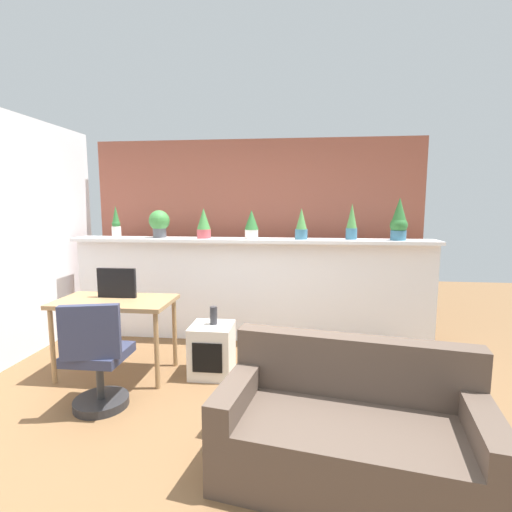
{
  "coord_description": "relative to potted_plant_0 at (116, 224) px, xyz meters",
  "views": [
    {
      "loc": [
        0.58,
        -2.53,
        1.66
      ],
      "look_at": [
        0.19,
        0.97,
        1.18
      ],
      "focal_mm": 26.88,
      "sensor_mm": 36.0,
      "label": 1
    }
  ],
  "objects": [
    {
      "name": "potted_plant_0",
      "position": [
        0.0,
        0.0,
        0.0
      ],
      "size": [
        0.11,
        0.11,
        0.39
      ],
      "color": "silver",
      "rests_on": "plant_shelf"
    },
    {
      "name": "potted_plant_2",
      "position": [
        1.11,
        -0.02,
        0.01
      ],
      "size": [
        0.16,
        0.16,
        0.36
      ],
      "color": "#B7474C",
      "rests_on": "plant_shelf"
    },
    {
      "name": "brick_wall_behind",
      "position": [
        1.66,
        0.63,
        -0.17
      ],
      "size": [
        4.32,
        0.1,
        2.5
      ],
      "primitive_type": "cube",
      "color": "#9E5442",
      "rests_on": "ground"
    },
    {
      "name": "potted_plant_3",
      "position": [
        1.68,
        0.0,
        0.01
      ],
      "size": [
        0.17,
        0.17,
        0.34
      ],
      "color": "silver",
      "rests_on": "plant_shelf"
    },
    {
      "name": "vase_on_shelf",
      "position": [
        1.43,
        -0.97,
        -0.83
      ],
      "size": [
        0.07,
        0.07,
        0.18
      ],
      "primitive_type": "cylinder",
      "color": "#2D2D33",
      "rests_on": "side_cube_shelf"
    },
    {
      "name": "potted_plant_5",
      "position": [
        2.85,
        0.02,
        0.03
      ],
      "size": [
        0.13,
        0.13,
        0.42
      ],
      "color": "#386B84",
      "rests_on": "plant_shelf"
    },
    {
      "name": "ground_plane",
      "position": [
        1.66,
        -1.97,
        -1.42
      ],
      "size": [
        12.0,
        12.0,
        0.0
      ],
      "primitive_type": "plane",
      "color": "brown"
    },
    {
      "name": "potted_plant_4",
      "position": [
        2.27,
        -0.03,
        -0.0
      ],
      "size": [
        0.14,
        0.14,
        0.36
      ],
      "color": "#386B84",
      "rests_on": "plant_shelf"
    },
    {
      "name": "side_cube_shelf",
      "position": [
        1.42,
        -1.0,
        -1.17
      ],
      "size": [
        0.4,
        0.41,
        0.5
      ],
      "color": "silver",
      "rests_on": "ground"
    },
    {
      "name": "tv_monitor",
      "position": [
        0.48,
        -1.01,
        -0.53
      ],
      "size": [
        0.38,
        0.04,
        0.29
      ],
      "primitive_type": "cube",
      "color": "black",
      "rests_on": "desk"
    },
    {
      "name": "office_chair",
      "position": [
        0.65,
        -1.74,
        -1.03
      ],
      "size": [
        0.49,
        0.49,
        0.91
      ],
      "color": "#262628",
      "rests_on": "ground"
    },
    {
      "name": "potted_plant_1",
      "position": [
        0.55,
        0.02,
        0.02
      ],
      "size": [
        0.25,
        0.25,
        0.33
      ],
      "color": "#4C4C51",
      "rests_on": "plant_shelf"
    },
    {
      "name": "desk",
      "position": [
        0.49,
        -1.09,
        -0.76
      ],
      "size": [
        1.1,
        0.6,
        0.75
      ],
      "color": "#99754C",
      "rests_on": "ground"
    },
    {
      "name": "plant_shelf",
      "position": [
        1.66,
        -0.01,
        -0.19
      ],
      "size": [
        4.32,
        0.37,
        0.04
      ],
      "primitive_type": "cube",
      "color": "white",
      "rests_on": "divider_wall"
    },
    {
      "name": "couch",
      "position": [
        2.57,
        -2.29,
        -1.14
      ],
      "size": [
        1.67,
        1.02,
        0.8
      ],
      "color": "brown",
      "rests_on": "ground"
    },
    {
      "name": "divider_wall",
      "position": [
        1.66,
        0.03,
        -0.82
      ],
      "size": [
        4.32,
        0.16,
        1.21
      ],
      "primitive_type": "cube",
      "color": "white",
      "rests_on": "ground"
    },
    {
      "name": "potted_plant_6",
      "position": [
        3.36,
        -0.02,
        0.05
      ],
      "size": [
        0.19,
        0.19,
        0.48
      ],
      "color": "#386B84",
      "rests_on": "plant_shelf"
    }
  ]
}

